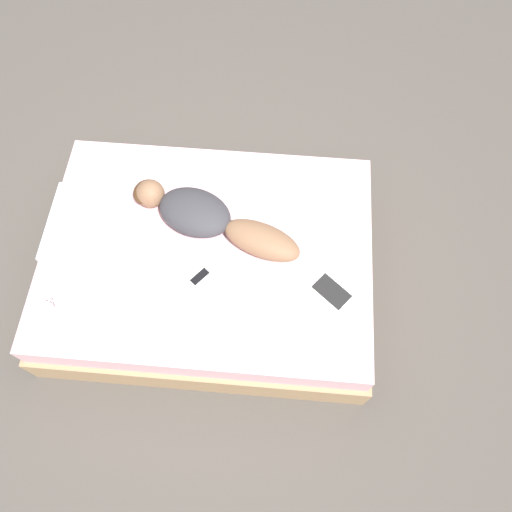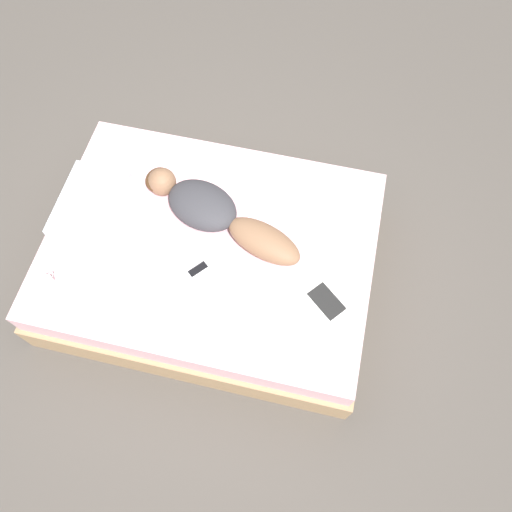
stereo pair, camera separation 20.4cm
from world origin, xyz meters
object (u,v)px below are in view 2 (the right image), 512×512
at_px(open_magazine, 314,311).
at_px(coffee_mug, 48,282).
at_px(person, 214,212).
at_px(cell_phone, 198,269).

distance_m(open_magazine, coffee_mug, 1.72).
relative_size(person, coffee_mug, 10.36).
distance_m(person, open_magazine, 0.95).
height_order(open_magazine, cell_phone, same).
xyz_separation_m(open_magazine, cell_phone, (0.11, 0.80, 0.00)).
relative_size(open_magazine, coffee_mug, 4.53).
bearing_deg(open_magazine, person, 96.85).
bearing_deg(open_magazine, cell_phone, 121.84).
bearing_deg(cell_phone, person, -50.65).
height_order(person, cell_phone, person).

